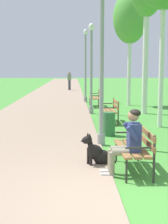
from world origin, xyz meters
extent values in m
plane|color=#478E38|center=(0.00, 0.00, 0.00)|extent=(120.00, 120.00, 0.00)
cube|color=gray|center=(-2.20, 24.00, 0.02)|extent=(4.10, 60.00, 0.04)
cube|color=olive|center=(0.08, 1.43, 0.45)|extent=(0.14, 1.50, 0.04)
cube|color=olive|center=(0.26, 1.43, 0.45)|extent=(0.14, 1.50, 0.04)
cube|color=olive|center=(0.43, 1.43, 0.45)|extent=(0.14, 1.50, 0.04)
cube|color=olive|center=(0.54, 1.43, 0.59)|extent=(0.04, 1.50, 0.11)
cube|color=olive|center=(0.54, 1.43, 0.77)|extent=(0.04, 1.50, 0.11)
cylinder|color=#2D2B28|center=(0.06, 2.12, 0.23)|extent=(0.04, 0.04, 0.45)
cylinder|color=#2D2B28|center=(0.54, 2.12, 0.43)|extent=(0.04, 0.04, 0.85)
cube|color=#2D2B28|center=(0.26, 2.12, 0.63)|extent=(0.45, 0.04, 0.03)
cylinder|color=#2D2B28|center=(0.06, 0.74, 0.23)|extent=(0.04, 0.04, 0.45)
cylinder|color=#2D2B28|center=(0.54, 0.74, 0.43)|extent=(0.04, 0.04, 0.85)
cube|color=#2D2B28|center=(0.26, 0.74, 0.63)|extent=(0.45, 0.04, 0.03)
cube|color=olive|center=(0.23, 7.20, 0.45)|extent=(0.14, 1.50, 0.04)
cube|color=olive|center=(0.40, 7.20, 0.45)|extent=(0.14, 1.50, 0.04)
cube|color=olive|center=(0.58, 7.20, 0.45)|extent=(0.14, 1.50, 0.04)
cube|color=olive|center=(0.68, 7.20, 0.59)|extent=(0.04, 1.50, 0.11)
cube|color=olive|center=(0.68, 7.20, 0.77)|extent=(0.04, 1.50, 0.11)
cylinder|color=#2D2B28|center=(0.20, 7.89, 0.23)|extent=(0.04, 0.04, 0.45)
cylinder|color=#2D2B28|center=(0.68, 7.89, 0.43)|extent=(0.04, 0.04, 0.85)
cube|color=#2D2B28|center=(0.40, 7.89, 0.63)|extent=(0.45, 0.04, 0.03)
cylinder|color=#2D2B28|center=(0.20, 6.51, 0.23)|extent=(0.04, 0.04, 0.45)
cylinder|color=#2D2B28|center=(0.68, 6.51, 0.43)|extent=(0.04, 0.04, 0.85)
cube|color=#2D2B28|center=(0.40, 6.51, 0.63)|extent=(0.45, 0.04, 0.03)
cube|color=olive|center=(0.04, 12.24, 0.45)|extent=(0.14, 1.50, 0.04)
cube|color=olive|center=(0.21, 12.24, 0.45)|extent=(0.14, 1.50, 0.04)
cube|color=olive|center=(0.39, 12.24, 0.45)|extent=(0.14, 1.50, 0.04)
cube|color=olive|center=(0.49, 12.24, 0.59)|extent=(0.04, 1.50, 0.11)
cube|color=olive|center=(0.49, 12.24, 0.77)|extent=(0.04, 1.50, 0.11)
cylinder|color=#2D2B28|center=(0.01, 12.93, 0.23)|extent=(0.04, 0.04, 0.45)
cylinder|color=#2D2B28|center=(0.49, 12.93, 0.43)|extent=(0.04, 0.04, 0.85)
cube|color=#2D2B28|center=(0.21, 12.93, 0.63)|extent=(0.45, 0.04, 0.03)
cylinder|color=#2D2B28|center=(0.01, 11.55, 0.23)|extent=(0.04, 0.04, 0.45)
cylinder|color=#2D2B28|center=(0.49, 11.55, 0.43)|extent=(0.04, 0.04, 0.85)
cube|color=#2D2B28|center=(0.21, 11.55, 0.63)|extent=(0.45, 0.04, 0.03)
cylinder|color=gray|center=(0.05, 1.28, 0.47)|extent=(0.42, 0.14, 0.14)
cylinder|color=gray|center=(-0.16, 1.28, 0.24)|extent=(0.11, 0.11, 0.47)
cube|color=silver|center=(-0.24, 1.28, 0.04)|extent=(0.24, 0.09, 0.07)
cylinder|color=gray|center=(0.05, 1.08, 0.47)|extent=(0.42, 0.14, 0.14)
cylinder|color=gray|center=(-0.16, 1.08, 0.24)|extent=(0.11, 0.11, 0.47)
cube|color=silver|center=(-0.24, 1.08, 0.04)|extent=(0.24, 0.09, 0.07)
cube|color=navy|center=(0.26, 1.18, 0.73)|extent=(0.22, 0.36, 0.52)
cylinder|color=navy|center=(0.20, 1.38, 0.83)|extent=(0.25, 0.09, 0.30)
cylinder|color=navy|center=(0.20, 0.98, 0.83)|extent=(0.25, 0.09, 0.30)
sphere|color=#A37556|center=(0.24, 1.18, 1.13)|extent=(0.21, 0.21, 0.21)
ellipsoid|color=black|center=(0.27, 1.18, 1.18)|extent=(0.22, 0.23, 0.14)
ellipsoid|color=black|center=(-0.28, 1.86, 0.16)|extent=(0.44, 0.40, 0.32)
ellipsoid|color=black|center=(-0.42, 1.80, 0.29)|extent=(0.55, 0.40, 0.48)
ellipsoid|color=black|center=(-0.37, 1.82, 0.32)|extent=(0.40, 0.32, 0.27)
cylinder|color=black|center=(-0.56, 1.80, 0.19)|extent=(0.06, 0.06, 0.38)
cylinder|color=black|center=(-0.51, 1.69, 0.19)|extent=(0.06, 0.06, 0.38)
cylinder|color=black|center=(-0.52, 1.76, 0.43)|extent=(0.17, 0.20, 0.19)
ellipsoid|color=black|center=(-0.59, 1.72, 0.56)|extent=(0.26, 0.22, 0.16)
cone|color=black|center=(-0.69, 1.68, 0.55)|extent=(0.13, 0.12, 0.09)
cone|color=black|center=(-0.58, 1.78, 0.66)|extent=(0.06, 0.06, 0.09)
cone|color=black|center=(-0.54, 1.70, 0.66)|extent=(0.06, 0.06, 0.09)
cylinder|color=black|center=(-0.10, 1.94, 0.03)|extent=(0.27, 0.15, 0.04)
cylinder|color=gray|center=(-0.15, 3.64, 0.15)|extent=(0.20, 0.20, 0.30)
cylinder|color=gray|center=(-0.15, 3.64, 2.03)|extent=(0.11, 0.11, 4.06)
cylinder|color=gray|center=(-0.09, 9.64, 0.15)|extent=(0.20, 0.20, 0.30)
cylinder|color=gray|center=(-0.09, 9.64, 1.80)|extent=(0.11, 0.11, 3.60)
ellipsoid|color=silver|center=(-0.09, 9.64, 3.72)|extent=(0.24, 0.24, 0.32)
cylinder|color=gray|center=(-0.16, 14.48, 0.15)|extent=(0.20, 0.20, 0.30)
cylinder|color=gray|center=(-0.16, 14.48, 1.94)|extent=(0.11, 0.11, 3.88)
ellipsoid|color=silver|center=(-0.16, 14.48, 4.00)|extent=(0.24, 0.24, 0.32)
cylinder|color=silver|center=(2.06, 6.23, 2.21)|extent=(0.16, 0.16, 4.42)
cylinder|color=silver|center=(2.23, 9.55, 2.34)|extent=(0.24, 0.24, 4.68)
cylinder|color=silver|center=(2.07, 12.74, 1.88)|extent=(0.19, 0.19, 3.77)
ellipsoid|color=#569E42|center=(2.07, 12.74, 4.57)|extent=(1.77, 1.88, 2.66)
cylinder|color=#2D6638|center=(0.19, 4.84, 0.35)|extent=(0.36, 0.36, 0.70)
cylinder|color=#383842|center=(-1.21, 24.62, 0.44)|extent=(0.22, 0.22, 0.88)
cube|color=#6B7F5B|center=(-1.21, 24.62, 1.16)|extent=(0.32, 0.20, 0.56)
sphere|color=#A37556|center=(-1.21, 24.62, 1.55)|extent=(0.20, 0.20, 0.20)
camera|label=1|loc=(-0.86, -4.85, 2.01)|focal=53.51mm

